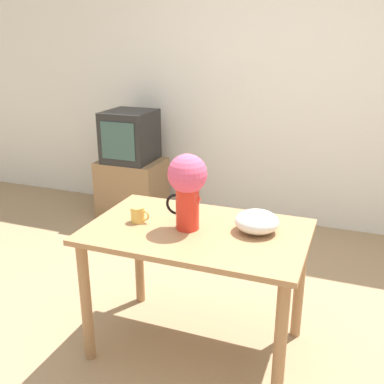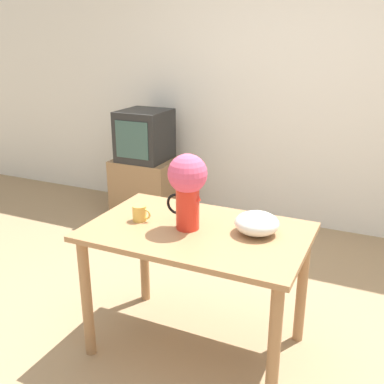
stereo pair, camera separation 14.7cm
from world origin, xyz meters
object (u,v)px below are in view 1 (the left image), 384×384
object	(u,v)px
flower_vase	(187,183)
white_bowl	(257,222)
tv_set	(130,136)
coffee_mug	(138,214)

from	to	relation	value
flower_vase	white_bowl	world-z (taller)	flower_vase
white_bowl	tv_set	bearing A→B (deg)	135.43
white_bowl	tv_set	xyz separation A→B (m)	(-1.60, 1.57, 0.01)
coffee_mug	white_bowl	bearing A→B (deg)	9.35
flower_vase	white_bowl	size ratio (longest dim) A/B	1.76
coffee_mug	white_bowl	size ratio (longest dim) A/B	0.47
coffee_mug	white_bowl	world-z (taller)	white_bowl
flower_vase	white_bowl	xyz separation A→B (m)	(0.35, 0.09, -0.20)
flower_vase	coffee_mug	distance (m)	0.35
flower_vase	coffee_mug	size ratio (longest dim) A/B	3.74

